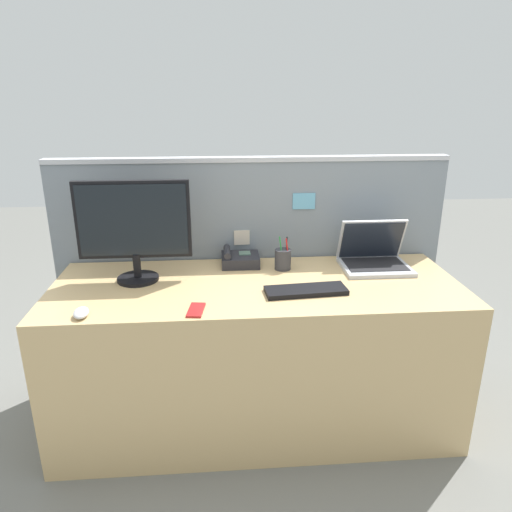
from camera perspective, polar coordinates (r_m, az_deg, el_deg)
The scene contains 10 objects.
ground_plane at distance 2.62m, azimuth 0.09°, elevation -18.80°, with size 10.00×10.00×0.00m, color slate.
desk at distance 2.40m, azimuth 0.10°, elevation -11.69°, with size 1.92×0.72×0.76m, color tan.
cubicle_divider at distance 2.64m, azimuth -0.60°, elevation -2.16°, with size 2.08×0.08×1.29m.
desktop_monitor at distance 2.26m, azimuth -14.48°, elevation 3.57°, with size 0.52×0.20×0.48m.
laptop at distance 2.50m, azimuth 13.95°, elevation 0.02°, with size 0.34×0.28×0.24m.
desk_phone at distance 2.46m, azimuth -2.04°, elevation -0.37°, with size 0.19×0.17×0.09m.
keyboard_main at distance 2.14m, azimuth 6.02°, elevation -4.14°, with size 0.36×0.12×0.02m, color black.
computer_mouse_right_hand at distance 2.04m, azimuth -20.28°, elevation -6.41°, with size 0.06×0.10×0.03m, color silver.
pen_cup at distance 2.40m, azimuth 3.25°, elevation -0.37°, with size 0.08×0.08×0.17m.
cell_phone_red_case at distance 1.98m, azimuth -7.22°, elevation -6.46°, with size 0.06×0.13×0.01m, color #B22323.
Camera 1 is at (-0.17, -2.05, 1.61)m, focal length 33.29 mm.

